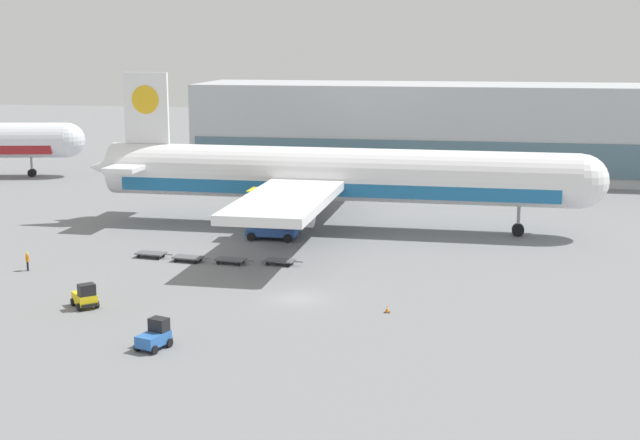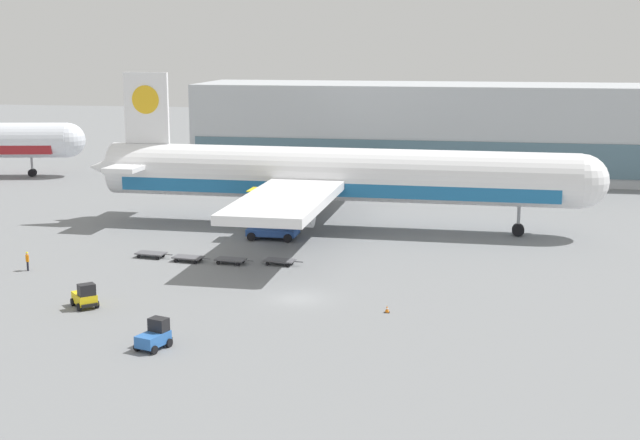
{
  "view_description": "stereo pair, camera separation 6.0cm",
  "coord_description": "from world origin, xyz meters",
  "px_view_note": "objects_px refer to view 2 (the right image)",
  "views": [
    {
      "loc": [
        13.85,
        -68.0,
        20.53
      ],
      "look_at": [
        -0.37,
        12.43,
        4.0
      ],
      "focal_mm": 50.0,
      "sensor_mm": 36.0,
      "label": 1
    },
    {
      "loc": [
        13.91,
        -67.99,
        20.53
      ],
      "look_at": [
        -0.37,
        12.43,
        4.0
      ],
      "focal_mm": 50.0,
      "sensor_mm": 36.0,
      "label": 2
    }
  ],
  "objects_px": {
    "baggage_dolly_second": "(188,258)",
    "baggage_tug_mid": "(85,297)",
    "baggage_tug_foreground": "(155,336)",
    "baggage_dolly_third": "(231,260)",
    "scissor_lift_loader": "(273,220)",
    "baggage_dolly_lead": "(151,254)",
    "airplane_main": "(329,176)",
    "traffic_cone_near": "(387,309)",
    "baggage_dolly_trail": "(280,261)",
    "ground_crew_near": "(27,260)"
  },
  "relations": [
    {
      "from": "baggage_dolly_lead",
      "to": "baggage_dolly_trail",
      "type": "xyz_separation_m",
      "value": [
        12.83,
        -0.58,
        0.0
      ]
    },
    {
      "from": "ground_crew_near",
      "to": "baggage_dolly_third",
      "type": "bearing_deg",
      "value": 66.71
    },
    {
      "from": "baggage_tug_foreground",
      "to": "baggage_dolly_third",
      "type": "bearing_deg",
      "value": 21.33
    },
    {
      "from": "baggage_dolly_second",
      "to": "airplane_main",
      "type": "bearing_deg",
      "value": 66.27
    },
    {
      "from": "baggage_tug_foreground",
      "to": "scissor_lift_loader",
      "type": "bearing_deg",
      "value": 17.88
    },
    {
      "from": "baggage_dolly_trail",
      "to": "baggage_dolly_lead",
      "type": "bearing_deg",
      "value": -175.05
    },
    {
      "from": "scissor_lift_loader",
      "to": "baggage_dolly_second",
      "type": "distance_m",
      "value": 12.52
    },
    {
      "from": "scissor_lift_loader",
      "to": "ground_crew_near",
      "type": "relative_size",
      "value": 3.0
    },
    {
      "from": "baggage_dolly_trail",
      "to": "traffic_cone_near",
      "type": "xyz_separation_m",
      "value": [
        11.35,
        -13.07,
        -0.12
      ]
    },
    {
      "from": "baggage_dolly_lead",
      "to": "ground_crew_near",
      "type": "bearing_deg",
      "value": -136.48
    },
    {
      "from": "baggage_dolly_lead",
      "to": "baggage_dolly_third",
      "type": "bearing_deg",
      "value": 0.54
    },
    {
      "from": "baggage_tug_foreground",
      "to": "baggage_dolly_lead",
      "type": "distance_m",
      "value": 26.23
    },
    {
      "from": "baggage_tug_mid",
      "to": "baggage_dolly_second",
      "type": "xyz_separation_m",
      "value": [
        3.26,
        15.52,
        -0.49
      ]
    },
    {
      "from": "scissor_lift_loader",
      "to": "baggage_dolly_trail",
      "type": "bearing_deg",
      "value": -72.52
    },
    {
      "from": "scissor_lift_loader",
      "to": "baggage_tug_mid",
      "type": "distance_m",
      "value": 28.05
    },
    {
      "from": "scissor_lift_loader",
      "to": "baggage_dolly_trail",
      "type": "relative_size",
      "value": 1.39
    },
    {
      "from": "ground_crew_near",
      "to": "traffic_cone_near",
      "type": "bearing_deg",
      "value": 36.9
    },
    {
      "from": "baggage_tug_mid",
      "to": "ground_crew_near",
      "type": "bearing_deg",
      "value": -176.4
    },
    {
      "from": "baggage_dolly_second",
      "to": "baggage_tug_mid",
      "type": "bearing_deg",
      "value": -94.28
    },
    {
      "from": "traffic_cone_near",
      "to": "baggage_dolly_trail",
      "type": "bearing_deg",
      "value": 130.96
    },
    {
      "from": "ground_crew_near",
      "to": "airplane_main",
      "type": "bearing_deg",
      "value": 92.85
    },
    {
      "from": "baggage_dolly_third",
      "to": "traffic_cone_near",
      "type": "relative_size",
      "value": 6.76
    },
    {
      "from": "baggage_tug_foreground",
      "to": "traffic_cone_near",
      "type": "height_order",
      "value": "baggage_tug_foreground"
    },
    {
      "from": "airplane_main",
      "to": "traffic_cone_near",
      "type": "bearing_deg",
      "value": -71.26
    },
    {
      "from": "baggage_tug_foreground",
      "to": "ground_crew_near",
      "type": "bearing_deg",
      "value": 64.75
    },
    {
      "from": "baggage_tug_mid",
      "to": "baggage_dolly_lead",
      "type": "xyz_separation_m",
      "value": [
        -0.78,
        16.44,
        -0.49
      ]
    },
    {
      "from": "baggage_dolly_second",
      "to": "baggage_tug_foreground",
      "type": "bearing_deg",
      "value": -69.43
    },
    {
      "from": "ground_crew_near",
      "to": "baggage_dolly_lead",
      "type": "bearing_deg",
      "value": 84.61
    },
    {
      "from": "airplane_main",
      "to": "baggage_dolly_trail",
      "type": "relative_size",
      "value": 15.4
    },
    {
      "from": "airplane_main",
      "to": "baggage_dolly_trail",
      "type": "height_order",
      "value": "airplane_main"
    },
    {
      "from": "baggage_tug_foreground",
      "to": "baggage_dolly_third",
      "type": "distance_m",
      "value": 23.48
    },
    {
      "from": "baggage_dolly_third",
      "to": "baggage_dolly_second",
      "type": "bearing_deg",
      "value": -173.75
    },
    {
      "from": "ground_crew_near",
      "to": "traffic_cone_near",
      "type": "height_order",
      "value": "ground_crew_near"
    },
    {
      "from": "airplane_main",
      "to": "baggage_tug_mid",
      "type": "distance_m",
      "value": 36.08
    },
    {
      "from": "airplane_main",
      "to": "ground_crew_near",
      "type": "height_order",
      "value": "airplane_main"
    },
    {
      "from": "baggage_dolly_trail",
      "to": "airplane_main",
      "type": "bearing_deg",
      "value": 91.58
    },
    {
      "from": "baggage_tug_mid",
      "to": "baggage_dolly_trail",
      "type": "xyz_separation_m",
      "value": [
        12.05,
        15.85,
        -0.49
      ]
    },
    {
      "from": "ground_crew_near",
      "to": "scissor_lift_loader",
      "type": "bearing_deg",
      "value": 90.3
    },
    {
      "from": "baggage_tug_foreground",
      "to": "baggage_dolly_third",
      "type": "height_order",
      "value": "baggage_tug_foreground"
    },
    {
      "from": "baggage_tug_foreground",
      "to": "ground_crew_near",
      "type": "xyz_separation_m",
      "value": [
        -18.71,
        17.75,
        0.16
      ]
    },
    {
      "from": "baggage_tug_foreground",
      "to": "traffic_cone_near",
      "type": "relative_size",
      "value": 4.93
    },
    {
      "from": "airplane_main",
      "to": "scissor_lift_loader",
      "type": "xyz_separation_m",
      "value": [
        -4.93,
        -6.37,
        -3.84
      ]
    },
    {
      "from": "baggage_tug_foreground",
      "to": "baggage_dolly_lead",
      "type": "height_order",
      "value": "baggage_tug_foreground"
    },
    {
      "from": "baggage_tug_foreground",
      "to": "baggage_tug_mid",
      "type": "relative_size",
      "value": 1.0
    },
    {
      "from": "airplane_main",
      "to": "baggage_dolly_trail",
      "type": "distance_m",
      "value": 18.03
    },
    {
      "from": "baggage_dolly_second",
      "to": "traffic_cone_near",
      "type": "xyz_separation_m",
      "value": [
        20.14,
        -12.74,
        -0.12
      ]
    },
    {
      "from": "baggage_tug_foreground",
      "to": "ground_crew_near",
      "type": "distance_m",
      "value": 25.8
    },
    {
      "from": "airplane_main",
      "to": "baggage_dolly_third",
      "type": "xyz_separation_m",
      "value": [
        -6.41,
        -17.52,
        -5.45
      ]
    },
    {
      "from": "airplane_main",
      "to": "baggage_dolly_third",
      "type": "height_order",
      "value": "airplane_main"
    },
    {
      "from": "scissor_lift_loader",
      "to": "baggage_dolly_third",
      "type": "relative_size",
      "value": 1.39
    }
  ]
}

